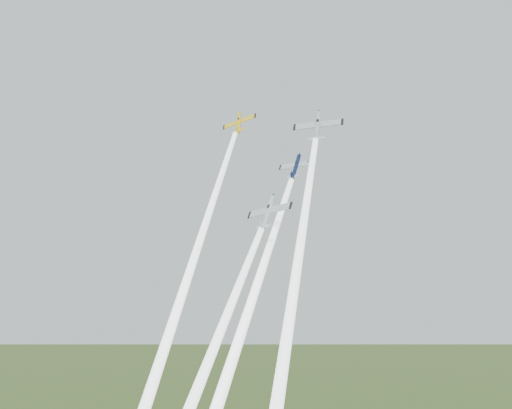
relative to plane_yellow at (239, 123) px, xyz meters
name	(u,v)px	position (x,y,z in m)	size (l,w,h in m)	color
plane_yellow	(239,123)	(0.00, 0.00, 0.00)	(7.43, 7.37, 1.16)	gold
smoke_trail_yellow	(181,299)	(6.21, -22.34, -35.02)	(2.13, 2.13, 77.61)	white
plane_navy	(296,166)	(18.53, -7.13, -12.41)	(6.81, 6.76, 1.07)	#0D1A3A
smoke_trail_navy	(240,338)	(20.98, -25.54, -40.45)	(2.13, 2.13, 60.87)	white
plane_silver_right	(318,126)	(24.47, -9.45, -6.72)	(8.49, 8.42, 1.33)	silver
smoke_trail_silver_right	(285,348)	(32.45, -30.68, -40.98)	(2.13, 2.13, 75.78)	white
plane_silver_low	(268,212)	(21.53, -19.38, -21.92)	(8.08, 8.01, 1.27)	silver
smoke_trail_silver_low	(192,404)	(22.18, -36.60, -47.95)	(2.13, 2.13, 56.05)	white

